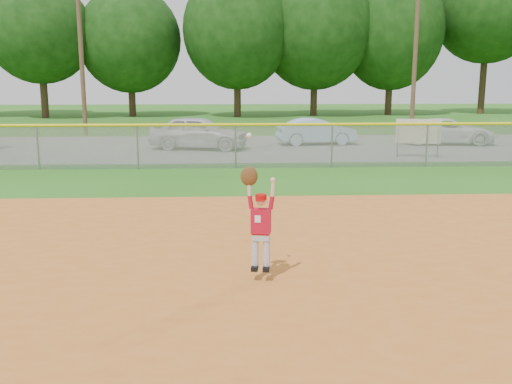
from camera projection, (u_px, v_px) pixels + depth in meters
ground at (244, 257)px, 9.89m from camera, size 120.00×120.00×0.00m
clay_infield at (251, 331)px, 6.94m from camera, size 24.00×16.00×0.04m
parking_strip at (234, 147)px, 25.55m from camera, size 44.00×10.00×0.03m
car_white_a at (199, 132)px, 24.64m from camera, size 4.48×2.54×1.44m
car_blue at (317, 131)px, 26.41m from camera, size 3.78×1.67×1.21m
car_white_b at (448, 131)px, 26.61m from camera, size 4.52×2.55×1.19m
sponsor_sign at (418, 132)px, 21.99m from camera, size 1.66×0.46×1.51m
outfield_fence at (236, 143)px, 19.51m from camera, size 40.06×0.10×1.55m
power_lines at (251, 47)px, 30.57m from camera, size 19.40×0.24×9.00m
tree_line at (242, 21)px, 45.58m from camera, size 62.37×13.00×14.43m
ballplayer at (259, 219)px, 8.49m from camera, size 0.53×0.26×2.07m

